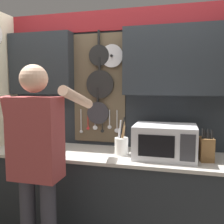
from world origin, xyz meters
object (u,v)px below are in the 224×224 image
utensil_crock (121,145)px  person (37,155)px  microwave (165,141)px  knife_block (206,149)px

utensil_crock → person: size_ratio=0.21×
microwave → utensil_crock: (-0.40, 0.00, -0.06)m
utensil_crock → microwave: bearing=-0.2°
utensil_crock → person: (-0.53, -0.57, 0.03)m
knife_block → utensil_crock: (-0.74, 0.00, -0.02)m
microwave → person: person is taller
microwave → knife_block: size_ratio=1.90×
knife_block → microwave: bearing=-179.9°
utensil_crock → person: bearing=-132.8°
knife_block → utensil_crock: 0.74m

